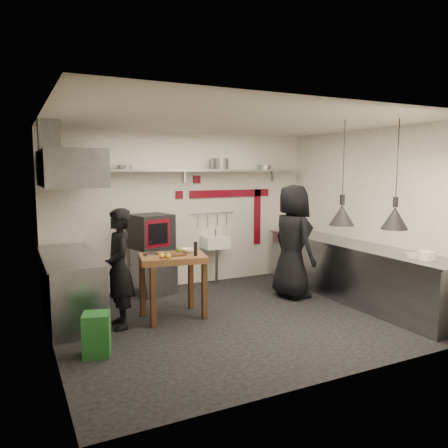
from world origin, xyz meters
name	(u,v)px	position (x,y,z in m)	size (l,w,h in m)	color
floor	(237,318)	(0.00, 0.00, 0.00)	(5.00, 5.00, 0.00)	black
ceiling	(238,121)	(0.00, 0.00, 2.80)	(5.00, 5.00, 0.00)	beige
wall_back	(184,210)	(0.00, 2.10, 1.40)	(5.00, 0.04, 2.80)	white
wall_front	(338,245)	(0.00, -2.10, 1.40)	(5.00, 0.04, 2.80)	white
wall_left	(48,233)	(-2.50, 0.00, 1.40)	(0.04, 4.20, 2.80)	white
wall_right	(370,214)	(2.50, 0.00, 1.40)	(0.04, 4.20, 2.80)	white
red_band_horiz	(231,193)	(0.95, 2.08, 1.68)	(1.70, 0.02, 0.14)	#640614
red_band_vert	(257,217)	(1.55, 2.08, 1.20)	(0.14, 0.02, 1.10)	#640614
red_tile_a	(197,180)	(0.25, 2.08, 1.95)	(0.14, 0.02, 0.14)	#640614
red_tile_b	(179,195)	(-0.10, 2.08, 1.68)	(0.14, 0.02, 0.14)	#640614
back_shelf	(187,170)	(0.00, 1.92, 2.12)	(4.60, 0.34, 0.04)	slate
shelf_bracket_left	(75,177)	(-1.90, 2.07, 2.02)	(0.04, 0.06, 0.24)	slate
shelf_bracket_mid	(184,176)	(0.00, 2.07, 2.02)	(0.04, 0.06, 0.24)	slate
shelf_bracket_right	(273,175)	(1.90, 2.07, 2.02)	(0.04, 0.06, 0.24)	slate
pan_far_left	(93,166)	(-1.64, 1.92, 2.19)	(0.29, 0.29, 0.09)	slate
pan_mid_left	(125,167)	(-1.12, 1.92, 2.18)	(0.24, 0.24, 0.07)	slate
stock_pot	(220,164)	(0.64, 1.92, 2.24)	(0.33, 0.33, 0.20)	slate
pan_right	(264,167)	(1.59, 1.92, 2.18)	(0.27, 0.27, 0.08)	slate
oven_stand	(154,271)	(-0.71, 1.75, 0.40)	(0.61, 0.55, 0.80)	slate
combi_oven	(151,231)	(-0.74, 1.75, 1.09)	(0.62, 0.58, 0.58)	black
oven_door	(158,233)	(-0.71, 1.47, 1.09)	(0.46, 0.03, 0.46)	#640614
oven_glass	(158,234)	(-0.71, 1.45, 1.09)	(0.36, 0.02, 0.34)	black
hand_sink	(215,242)	(0.55, 1.92, 0.78)	(0.46, 0.34, 0.22)	white
sink_tap	(215,233)	(0.55, 1.92, 0.96)	(0.03, 0.03, 0.14)	slate
sink_drain	(216,266)	(0.55, 1.88, 0.34)	(0.06, 0.06, 0.66)	slate
utensil_rail	(212,213)	(0.55, 2.06, 1.32)	(0.02, 0.02, 0.90)	slate
counter_right	(352,272)	(2.15, 0.00, 0.45)	(0.70, 3.80, 0.90)	slate
counter_right_top	(353,244)	(2.15, 0.00, 0.92)	(0.76, 3.90, 0.03)	slate
plate_stack	(427,256)	(2.12, -1.43, 0.99)	(0.23, 0.23, 0.11)	white
small_bowl_right	(413,255)	(2.10, -1.23, 0.96)	(0.20, 0.20, 0.05)	white
counter_left	(71,288)	(-2.15, 1.05, 0.45)	(0.70, 1.90, 0.90)	slate
counter_left_top	(70,256)	(-2.15, 1.05, 0.92)	(0.76, 2.00, 0.03)	slate
extractor_hood	(70,168)	(-2.10, 1.05, 2.15)	(0.78, 1.60, 0.50)	slate
hood_duct	(49,139)	(-2.35, 1.05, 2.55)	(0.28, 0.28, 0.50)	slate
green_bin	(97,334)	(-2.06, -0.42, 0.25)	(0.30, 0.30, 0.50)	#1C5A22
prep_table	(173,286)	(-0.83, 0.43, 0.46)	(0.92, 0.64, 0.92)	brown
cutting_board	(173,255)	(-0.83, 0.40, 0.93)	(0.33, 0.23, 0.03)	#482B16
pepper_mill	(196,249)	(-0.55, 0.23, 1.02)	(0.05, 0.05, 0.20)	black
lemon_a	(162,256)	(-1.04, 0.26, 0.96)	(0.08, 0.08, 0.08)	gold
lemon_b	(168,256)	(-0.97, 0.21, 0.96)	(0.07, 0.07, 0.07)	gold
veg_ball	(179,250)	(-0.69, 0.52, 0.97)	(0.10, 0.10, 0.10)	#56822C
steel_tray	(151,254)	(-1.11, 0.56, 0.94)	(0.18, 0.12, 0.03)	slate
bowl	(188,250)	(-0.55, 0.52, 0.95)	(0.19, 0.19, 0.06)	white
heat_lamp_near	(343,173)	(1.22, -0.75, 2.08)	(0.34, 0.34, 1.43)	black
heat_lamp_far	(397,175)	(1.75, -1.19, 2.07)	(0.36, 0.36, 1.47)	black
chef_left	(119,269)	(-1.61, 0.38, 0.81)	(0.59, 0.39, 1.63)	black
chef_right	(293,241)	(1.33, 0.54, 0.94)	(0.92, 0.60, 1.89)	black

